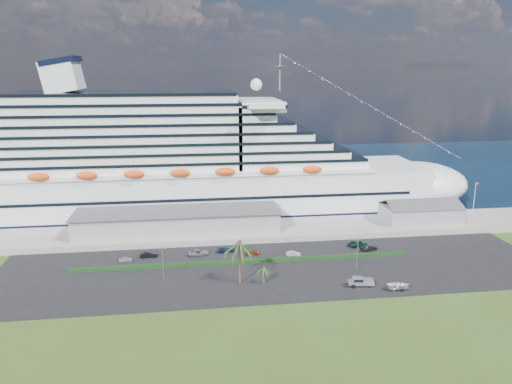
{
  "coord_description": "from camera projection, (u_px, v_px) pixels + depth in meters",
  "views": [
    {
      "loc": [
        -20.87,
        -104.8,
        50.0
      ],
      "look_at": [
        -2.66,
        30.0,
        15.58
      ],
      "focal_mm": 35.0,
      "sensor_mm": 36.0,
      "label": 1
    }
  ],
  "objects": [
    {
      "name": "water",
      "position": [
        234.0,
        173.0,
        240.55
      ],
      "size": [
        420.0,
        160.0,
        0.02
      ],
      "primitive_type": "cube",
      "color": "black",
      "rests_on": "ground"
    },
    {
      "name": "palm_tall",
      "position": [
        240.0,
        247.0,
        115.95
      ],
      "size": [
        8.82,
        8.82,
        11.13
      ],
      "color": "#47301E",
      "rests_on": "ground"
    },
    {
      "name": "parked_car_3",
      "position": [
        226.0,
        250.0,
        137.6
      ],
      "size": [
        5.12,
        2.64,
        1.42
      ],
      "primitive_type": "imported",
      "rotation": [
        0.0,
        0.0,
        1.71
      ],
      "color": "#132144",
      "rests_on": "asphalt_lot"
    },
    {
      "name": "parked_car_1",
      "position": [
        149.0,
        255.0,
        133.76
      ],
      "size": [
        4.78,
        2.0,
        1.53
      ],
      "primitive_type": "imported",
      "rotation": [
        0.0,
        0.0,
        1.65
      ],
      "color": "black",
      "rests_on": "asphalt_lot"
    },
    {
      "name": "asphalt_lot",
      "position": [
        276.0,
        269.0,
        126.21
      ],
      "size": [
        140.0,
        38.0,
        0.12
      ],
      "primitive_type": "cube",
      "color": "black",
      "rests_on": "ground"
    },
    {
      "name": "parked_car_4",
      "position": [
        253.0,
        252.0,
        135.62
      ],
      "size": [
        3.92,
        1.98,
        1.28
      ],
      "primitive_type": "imported",
      "rotation": [
        0.0,
        0.0,
        1.7
      ],
      "color": "maroon",
      "rests_on": "asphalt_lot"
    },
    {
      "name": "cruise_ship",
      "position": [
        188.0,
        166.0,
        170.26
      ],
      "size": [
        191.0,
        38.0,
        54.0
      ],
      "color": "silver",
      "rests_on": "ground"
    },
    {
      "name": "port_shed",
      "position": [
        421.0,
        213.0,
        159.76
      ],
      "size": [
        24.0,
        12.31,
        7.37
      ],
      "color": "gray",
      "rests_on": "wharf"
    },
    {
      "name": "pickup_truck",
      "position": [
        360.0,
        281.0,
        116.2
      ],
      "size": [
        6.32,
        3.05,
        2.13
      ],
      "color": "black",
      "rests_on": "asphalt_lot"
    },
    {
      "name": "ground",
      "position": [
        285.0,
        288.0,
        115.66
      ],
      "size": [
        420.0,
        420.0,
        0.0
      ],
      "primitive_type": "plane",
      "color": "#354C19",
      "rests_on": "ground"
    },
    {
      "name": "lamp_post_left",
      "position": [
        163.0,
        260.0,
        118.4
      ],
      "size": [
        1.6,
        0.35,
        8.27
      ],
      "color": "gray",
      "rests_on": "asphalt_lot"
    },
    {
      "name": "palm_short",
      "position": [
        264.0,
        270.0,
        116.58
      ],
      "size": [
        3.53,
        3.53,
        4.56
      ],
      "color": "#47301E",
      "rests_on": "ground"
    },
    {
      "name": "wharf",
      "position": [
        260.0,
        230.0,
        153.87
      ],
      "size": [
        240.0,
        20.0,
        1.8
      ],
      "primitive_type": "cube",
      "color": "gray",
      "rests_on": "ground"
    },
    {
      "name": "parked_car_0",
      "position": [
        126.0,
        259.0,
        130.85
      ],
      "size": [
        3.63,
        1.51,
        1.23
      ],
      "primitive_type": "imported",
      "rotation": [
        0.0,
        0.0,
        1.59
      ],
      "color": "#B8B8BA",
      "rests_on": "asphalt_lot"
    },
    {
      "name": "terminal_building",
      "position": [
        178.0,
        220.0,
        149.62
      ],
      "size": [
        61.0,
        15.0,
        6.3
      ],
      "color": "gray",
      "rests_on": "wharf"
    },
    {
      "name": "flagpole",
      "position": [
        474.0,
        199.0,
        161.15
      ],
      "size": [
        1.08,
        0.16,
        12.0
      ],
      "color": "silver",
      "rests_on": "wharf"
    },
    {
      "name": "parked_car_2",
      "position": [
        198.0,
        253.0,
        135.13
      ],
      "size": [
        5.68,
        2.93,
        1.53
      ],
      "primitive_type": "imported",
      "rotation": [
        0.0,
        0.0,
        1.64
      ],
      "color": "gray",
      "rests_on": "asphalt_lot"
    },
    {
      "name": "parked_car_5",
      "position": [
        293.0,
        254.0,
        134.71
      ],
      "size": [
        4.13,
        1.91,
        1.31
      ],
      "primitive_type": "imported",
      "rotation": [
        0.0,
        0.0,
        1.44
      ],
      "color": "silver",
      "rests_on": "asphalt_lot"
    },
    {
      "name": "parked_car_7",
      "position": [
        369.0,
        248.0,
        138.83
      ],
      "size": [
        5.6,
        3.71,
        1.51
      ],
      "primitive_type": "imported",
      "rotation": [
        0.0,
        0.0,
        1.91
      ],
      "color": "black",
      "rests_on": "asphalt_lot"
    },
    {
      "name": "parked_car_6",
      "position": [
        358.0,
        244.0,
        141.92
      ],
      "size": [
        6.23,
        4.2,
        1.59
      ],
      "primitive_type": "imported",
      "rotation": [
        0.0,
        0.0,
        1.87
      ],
      "color": "#0C321C",
      "rests_on": "asphalt_lot"
    },
    {
      "name": "lamp_post_right",
      "position": [
        357.0,
        250.0,
        124.63
      ],
      "size": [
        1.6,
        0.35,
        8.27
      ],
      "color": "gray",
      "rests_on": "asphalt_lot"
    },
    {
      "name": "hedge",
      "position": [
        243.0,
        261.0,
        129.85
      ],
      "size": [
        88.0,
        1.1,
        0.9
      ],
      "primitive_type": "cube",
      "color": "black",
      "rests_on": "asphalt_lot"
    },
    {
      "name": "boat_trailer",
      "position": [
        399.0,
        285.0,
        114.15
      ],
      "size": [
        6.07,
        4.07,
        1.73
      ],
      "color": "gray",
      "rests_on": "asphalt_lot"
    }
  ]
}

